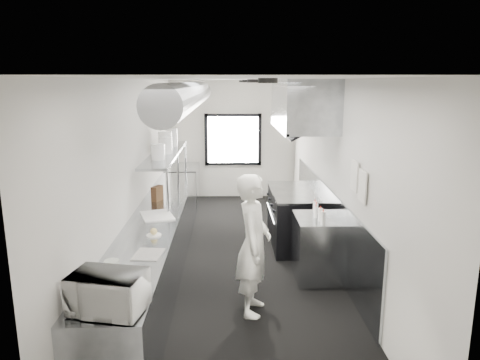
{
  "coord_description": "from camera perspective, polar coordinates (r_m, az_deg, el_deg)",
  "views": [
    {
      "loc": [
        -0.12,
        -6.65,
        2.76
      ],
      "look_at": [
        0.05,
        -0.2,
        1.33
      ],
      "focal_mm": 33.37,
      "sensor_mm": 36.0,
      "label": 1
    }
  ],
  "objects": [
    {
      "name": "floor",
      "position": [
        7.2,
        -0.48,
        -10.08
      ],
      "size": [
        3.0,
        8.0,
        0.01
      ],
      "primitive_type": "cube",
      "color": "black",
      "rests_on": "ground"
    },
    {
      "name": "ceiling",
      "position": [
        6.65,
        -0.52,
        12.8
      ],
      "size": [
        3.0,
        8.0,
        0.01
      ],
      "primitive_type": "cube",
      "color": "silver",
      "rests_on": "wall_back"
    },
    {
      "name": "wall_back",
      "position": [
        10.74,
        -0.9,
        5.19
      ],
      "size": [
        3.0,
        0.02,
        2.8
      ],
      "primitive_type": "cube",
      "color": "beige",
      "rests_on": "floor"
    },
    {
      "name": "wall_front",
      "position": [
        2.98,
        1.01,
        -14.72
      ],
      "size": [
        3.0,
        0.02,
        2.8
      ],
      "primitive_type": "cube",
      "color": "beige",
      "rests_on": "floor"
    },
    {
      "name": "wall_left",
      "position": [
        6.92,
        -13.01,
        0.81
      ],
      "size": [
        0.02,
        8.0,
        2.8
      ],
      "primitive_type": "cube",
      "color": "beige",
      "rests_on": "floor"
    },
    {
      "name": "wall_right",
      "position": [
        6.98,
        11.92,
        0.95
      ],
      "size": [
        0.02,
        8.0,
        2.8
      ],
      "primitive_type": "cube",
      "color": "beige",
      "rests_on": "floor"
    },
    {
      "name": "wall_cladding",
      "position": [
        7.47,
        10.95,
        -4.99
      ],
      "size": [
        0.03,
        5.5,
        1.1
      ],
      "primitive_type": "cube",
      "color": "gray",
      "rests_on": "wall_right"
    },
    {
      "name": "hvac_duct",
      "position": [
        7.07,
        -6.36,
        10.69
      ],
      "size": [
        0.4,
        6.4,
        0.4
      ],
      "primitive_type": "cylinder",
      "rotation": [
        1.57,
        0.0,
        0.0
      ],
      "color": "gray",
      "rests_on": "ceiling"
    },
    {
      "name": "service_window",
      "position": [
        10.7,
        -0.9,
        5.16
      ],
      "size": [
        1.36,
        0.05,
        1.25
      ],
      "color": "white",
      "rests_on": "wall_back"
    },
    {
      "name": "exhaust_hood",
      "position": [
        7.46,
        7.96,
        9.5
      ],
      "size": [
        0.81,
        2.2,
        0.88
      ],
      "color": "gray",
      "rests_on": "ceiling"
    },
    {
      "name": "prep_counter",
      "position": [
        6.65,
        -10.46,
        -8.09
      ],
      "size": [
        0.7,
        6.0,
        0.9
      ],
      "primitive_type": "cube",
      "color": "gray",
      "rests_on": "floor"
    },
    {
      "name": "pass_shelf",
      "position": [
        7.82,
        -9.42,
        3.28
      ],
      "size": [
        0.45,
        3.0,
        0.68
      ],
      "color": "gray",
      "rests_on": "prep_counter"
    },
    {
      "name": "range",
      "position": [
        7.78,
        7.1,
        -4.75
      ],
      "size": [
        0.88,
        1.6,
        0.94
      ],
      "color": "black",
      "rests_on": "floor"
    },
    {
      "name": "bottle_station",
      "position": [
        6.51,
        9.93,
        -8.53
      ],
      "size": [
        0.65,
        0.8,
        0.9
      ],
      "primitive_type": "cube",
      "color": "gray",
      "rests_on": "floor"
    },
    {
      "name": "far_work_table",
      "position": [
        10.17,
        -7.33,
        -0.77
      ],
      "size": [
        0.7,
        1.2,
        0.9
      ],
      "primitive_type": "cube",
      "color": "gray",
      "rests_on": "floor"
    },
    {
      "name": "notice_sheet_a",
      "position": [
        5.79,
        14.43,
        0.51
      ],
      "size": [
        0.02,
        0.28,
        0.38
      ],
      "primitive_type": "cube",
      "color": "silver",
      "rests_on": "wall_right"
    },
    {
      "name": "notice_sheet_b",
      "position": [
        5.48,
        15.39,
        -0.76
      ],
      "size": [
        0.02,
        0.28,
        0.38
      ],
      "primitive_type": "cube",
      "color": "silver",
      "rests_on": "wall_right"
    },
    {
      "name": "line_cook",
      "position": [
        5.37,
        1.74,
        -8.27
      ],
      "size": [
        0.51,
        0.69,
        1.72
      ],
      "primitive_type": "imported",
      "rotation": [
        0.0,
        0.0,
        1.41
      ],
      "color": "white",
      "rests_on": "floor"
    },
    {
      "name": "microwave",
      "position": [
        3.94,
        -16.56,
        -13.61
      ],
      "size": [
        0.63,
        0.52,
        0.33
      ],
      "primitive_type": "imported",
      "rotation": [
        0.0,
        0.0,
        -0.21
      ],
      "color": "white",
      "rests_on": "prep_counter"
    },
    {
      "name": "deli_tub_a",
      "position": [
        4.5,
        -17.17,
        -11.95
      ],
      "size": [
        0.13,
        0.13,
        0.09
      ],
      "primitive_type": "cylinder",
      "rotation": [
        0.0,
        0.0,
        -0.09
      ],
      "color": "beige",
      "rests_on": "prep_counter"
    },
    {
      "name": "deli_tub_b",
      "position": [
        4.74,
        -16.05,
        -10.47
      ],
      "size": [
        0.17,
        0.17,
        0.11
      ],
      "primitive_type": "cylinder",
      "rotation": [
        0.0,
        0.0,
        -0.15
      ],
      "color": "beige",
      "rests_on": "prep_counter"
    },
    {
      "name": "newspaper",
      "position": [
        5.07,
        -11.67,
        -9.28
      ],
      "size": [
        0.33,
        0.4,
        0.01
      ],
      "primitive_type": "cube",
      "rotation": [
        0.0,
        0.0,
        -0.11
      ],
      "color": "silver",
      "rests_on": "prep_counter"
    },
    {
      "name": "small_plate",
      "position": [
        5.64,
        -10.95,
        -6.95
      ],
      "size": [
        0.22,
        0.22,
        0.02
      ],
      "primitive_type": "cylinder",
      "rotation": [
        0.0,
        0.0,
        0.25
      ],
      "color": "white",
      "rests_on": "prep_counter"
    },
    {
      "name": "pastry",
      "position": [
        5.62,
        -10.97,
        -6.47
      ],
      "size": [
        0.09,
        0.09,
        0.09
      ],
      "primitive_type": "sphere",
      "color": "#E0C775",
      "rests_on": "small_plate"
    },
    {
      "name": "cutting_board",
      "position": [
        6.43,
        -10.55,
        -4.49
      ],
      "size": [
        0.57,
        0.65,
        0.02
      ],
      "primitive_type": "cube",
      "rotation": [
        0.0,
        0.0,
        0.33
      ],
      "color": "silver",
      "rests_on": "prep_counter"
    },
    {
      "name": "knife_block",
      "position": [
        7.23,
        -10.54,
        -1.7
      ],
      "size": [
        0.18,
        0.24,
        0.24
      ],
      "primitive_type": "cube",
      "rotation": [
        0.0,
        0.0,
        -0.4
      ],
      "color": "#4D331B",
      "rests_on": "prep_counter"
    },
    {
      "name": "plate_stack_a",
      "position": [
        7.06,
        -10.43,
        3.56
      ],
      "size": [
        0.26,
        0.26,
        0.25
      ],
      "primitive_type": "cylinder",
      "rotation": [
        0.0,
        0.0,
        -0.25
      ],
      "color": "white",
      "rests_on": "pass_shelf"
    },
    {
      "name": "plate_stack_b",
      "position": [
        7.64,
        -9.56,
        4.41
      ],
      "size": [
        0.28,
        0.28,
        0.28
      ],
      "primitive_type": "cylinder",
      "rotation": [
        0.0,
        0.0,
        -0.36
      ],
      "color": "white",
      "rests_on": "pass_shelf"
    },
    {
      "name": "plate_stack_c",
      "position": [
        7.92,
        -9.52,
        4.9
      ],
      "size": [
        0.26,
        0.26,
        0.34
      ],
      "primitive_type": "cylinder",
      "rotation": [
        0.0,
        0.0,
        -0.06
      ],
      "color": "white",
      "rests_on": "pass_shelf"
    },
    {
      "name": "plate_stack_d",
      "position": [
        8.44,
        -8.73,
        5.37
      ],
      "size": [
        0.24,
        0.24,
        0.34
      ],
      "primitive_type": "cylinder",
      "rotation": [
        0.0,
        0.0,
        -0.08
      ],
      "color": "white",
      "rests_on": "pass_shelf"
    },
    {
      "name": "squeeze_bottle_a",
      "position": [
        6.03,
        10.56,
        -4.81
      ],
      "size": [
        0.08,
        0.08,
        0.19
      ],
      "primitive_type": "cylinder",
      "rotation": [
        0.0,
        0.0,
        0.27
      ],
      "color": "silver",
      "rests_on": "bottle_station"
    },
    {
      "name": "squeeze_bottle_b",
      "position": [
        6.18,
        10.22,
        -4.4
      ],
      "size": [
        0.07,
        0.07,
        0.18
      ],
      "primitive_type": "cylinder",
      "rotation": [
        0.0,
        0.0,
        0.15
      ],
      "color": "silver",
      "rests_on": "bottle_station"
    },
    {
      "name": "squeeze_bottle_c",
      "position": [
        6.32,
        9.65,
        -4.05
      ],
      "size": [
        0.07,
        0.07,
        0.16
      ],
      "primitive_type": "cylinder",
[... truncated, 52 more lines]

